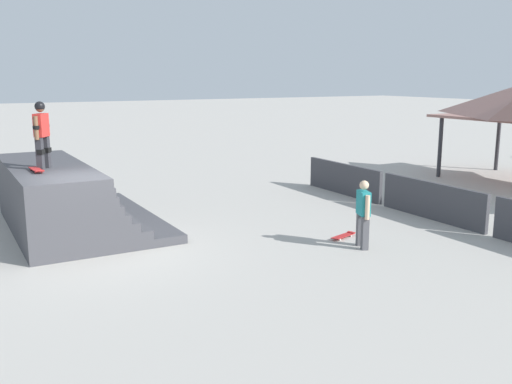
{
  "coord_description": "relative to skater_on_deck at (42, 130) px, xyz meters",
  "views": [
    {
      "loc": [
        12.73,
        -2.97,
        3.96
      ],
      "look_at": [
        -0.15,
        4.28,
        0.95
      ],
      "focal_mm": 40.0,
      "sensor_mm": 36.0,
      "label": 1
    }
  ],
  "objects": [
    {
      "name": "skateboard_on_deck",
      "position": [
        0.4,
        -0.24,
        -0.88
      ],
      "size": [
        0.86,
        0.24,
        0.09
      ],
      "rotation": [
        0.0,
        0.0,
        0.05
      ],
      "color": "red",
      "rests_on": "quarter_pipe_ramp"
    },
    {
      "name": "ground_plane",
      "position": [
        1.86,
        0.73,
        -2.67
      ],
      "size": [
        160.0,
        160.0,
        0.0
      ],
      "primitive_type": "plane",
      "color": "#ADA8A0"
    },
    {
      "name": "skater_on_deck",
      "position": [
        0.0,
        0.0,
        0.0
      ],
      "size": [
        0.66,
        0.52,
        1.64
      ],
      "rotation": [
        0.0,
        0.0,
        -0.6
      ],
      "color": "#2D2D33",
      "rests_on": "quarter_pipe_ramp"
    },
    {
      "name": "bystander_walking",
      "position": [
        4.57,
        6.26,
        -1.78
      ],
      "size": [
        0.64,
        0.35,
        1.6
      ],
      "rotation": [
        0.0,
        0.0,
        2.79
      ],
      "color": "#4C4C51",
      "rests_on": "ground"
    },
    {
      "name": "quarter_pipe_ramp",
      "position": [
        -0.64,
        0.46,
        -1.91
      ],
      "size": [
        5.8,
        3.59,
        1.73
      ],
      "color": "#424247",
      "rests_on": "ground"
    },
    {
      "name": "skateboard_on_ground",
      "position": [
        3.71,
        6.4,
        -2.62
      ],
      "size": [
        0.42,
        0.81,
        0.09
      ],
      "rotation": [
        0.0,
        0.0,
        1.87
      ],
      "color": "silver",
      "rests_on": "ground"
    },
    {
      "name": "barrier_fence",
      "position": [
        3.39,
        9.74,
        -2.15
      ],
      "size": [
        11.74,
        0.12,
        1.05
      ],
      "color": "#3D3D42",
      "rests_on": "ground"
    }
  ]
}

